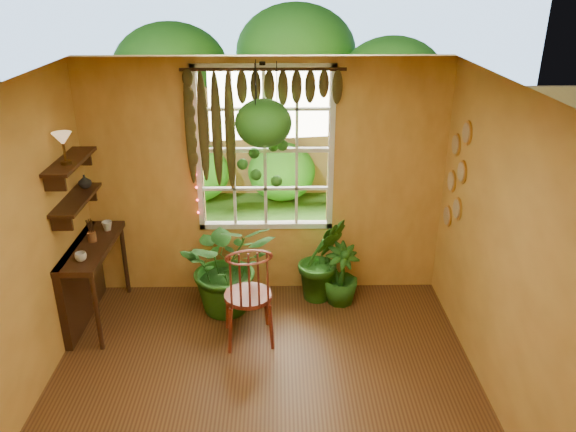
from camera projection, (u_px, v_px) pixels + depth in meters
The scene contains 22 objects.
floor at pixel (263, 423), 4.72m from camera, with size 4.50×4.50×0.00m, color brown.
ceiling at pixel (255, 103), 3.65m from camera, with size 4.50×4.50×0.00m, color white.
wall_back at pixel (265, 181), 6.25m from camera, with size 4.00×4.00×0.00m, color #E4AE4E.
wall_right at pixel (525, 281), 4.21m from camera, with size 4.50×4.50×0.00m, color #E4AE4E.
window at pixel (265, 150), 6.14m from camera, with size 1.52×0.10×1.86m.
valance_vine at pixel (255, 100), 5.80m from camera, with size 1.70×0.12×1.10m.
string_lights at pixel (194, 148), 6.02m from camera, with size 0.03×0.03×1.54m, color #FF2633, non-canonical shape.
wall_plates at pixel (456, 177), 5.78m from camera, with size 0.04×0.32×1.10m, color #FFEED0, non-canonical shape.
counter_ledge at pixel (85, 274), 5.94m from camera, with size 0.40×1.20×0.90m.
shelf_lower at pixel (76, 199), 5.60m from camera, with size 0.25×0.90×0.04m, color #321A0D.
shelf_upper at pixel (70, 161), 5.44m from camera, with size 0.25×0.90×0.04m, color #321A0D.
backyard at pixel (283, 101), 10.52m from camera, with size 14.00×10.00×12.00m.
windsor_chair at pixel (249, 309), 5.64m from camera, with size 0.55×0.57×1.29m.
potted_plant_left at pixel (228, 264), 6.11m from camera, with size 1.01×0.88×1.13m, color #194E15.
potted_plant_mid at pixel (322, 259), 6.35m from camera, with size 0.55×0.45×1.01m, color #194E15.
potted_plant_right at pixel (341, 275), 6.32m from camera, with size 0.40×0.40×0.71m, color #194E15.
hanging_basket at pixel (264, 132), 5.65m from camera, with size 0.57×0.57×1.24m.
cup_a at pixel (81, 257), 5.45m from camera, with size 0.11×0.11×0.09m, color silver.
cup_b at pixel (107, 226), 6.10m from camera, with size 0.11×0.11×0.10m, color beige.
brush_jar at pixel (91, 230), 5.81m from camera, with size 0.09×0.09×0.32m.
shelf_vase at pixel (85, 181), 5.83m from camera, with size 0.13×0.13×0.14m, color #B2AD99.
tiffany_lamp at pixel (63, 141), 5.22m from camera, with size 0.18×0.18×0.31m.
Camera 1 is at (0.15, -3.64, 3.47)m, focal length 35.00 mm.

